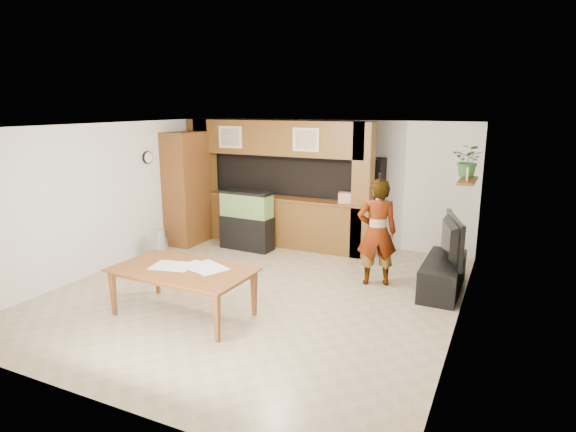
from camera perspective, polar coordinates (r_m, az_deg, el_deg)
The scene contains 22 objects.
floor at distance 7.78m, azimuth -3.60°, elevation -8.88°, with size 6.50×6.50×0.00m, color tan.
ceiling at distance 7.23m, azimuth -3.90°, elevation 10.61°, with size 6.50×6.50×0.00m, color white.
wall_back at distance 10.31m, azimuth 5.06°, elevation 4.06°, with size 6.00×6.00×0.00m, color silver.
wall_left at distance 9.21m, azimuth -20.31°, elevation 2.21°, with size 6.50×6.50×0.00m, color silver.
wall_right at distance 6.53m, azimuth 19.98°, elevation -1.99°, with size 6.50×6.50×0.00m, color silver.
partition at distance 10.12m, azimuth -1.21°, elevation 4.01°, with size 4.20×0.99×2.60m.
wall_clock at distance 9.82m, azimuth -16.29°, elevation 6.67°, with size 0.05×0.25×0.25m.
wall_shelf at distance 8.37m, azimuth 20.52°, elevation 3.95°, with size 0.25×0.90×0.04m, color brown.
pantry_cabinet at distance 10.40m, azimuth -11.85°, elevation 3.23°, with size 0.59×0.96×2.36m, color brown.
trash_can at distance 9.54m, azimuth -14.98°, elevation -3.29°, with size 0.32×0.32×0.58m, color #B2B2B7.
aquarium at distance 9.84m, azimuth -4.90°, elevation -0.57°, with size 1.09×0.41×1.21m.
tv_stand at distance 8.10m, azimuth 17.86°, elevation -6.71°, with size 0.56×1.52×0.51m, color black.
television at distance 7.92m, azimuth 18.17°, elevation -2.56°, with size 1.23×0.16×0.71m, color black.
photo_frame at distance 8.19m, azimuth 20.49°, elevation 4.66°, with size 0.03×0.16×0.21m, color tan.
potted_plant at distance 8.62m, azimuth 20.65°, elevation 6.15°, with size 0.49×0.43×0.55m, color #2D6B2B.
person at distance 7.94m, azimuth 10.50°, elevation -1.90°, with size 0.65×0.42×1.77m, color #987E53.
microphone at distance 7.59m, azimuth 10.84°, elevation 4.53°, with size 0.03×0.03×0.15m, color black.
dining_table at distance 6.95m, azimuth -12.48°, elevation -8.90°, with size 1.96×1.09×0.69m, color brown.
newspaper_a at distance 6.99m, azimuth -13.53°, elevation -5.77°, with size 0.56×0.41×0.01m, color silver.
newspaper_b at distance 6.83m, azimuth -9.58°, elevation -6.03°, with size 0.57×0.42×0.01m, color silver.
newspaper_c at distance 6.89m, azimuth -10.61°, elevation -5.90°, with size 0.50×0.36×0.01m, color silver.
counter_box at distance 9.38m, azimuth 6.98°, elevation 2.15°, with size 0.31×0.21×0.21m, color tan.
Camera 1 is at (3.52, -6.31, 2.91)m, focal length 30.00 mm.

